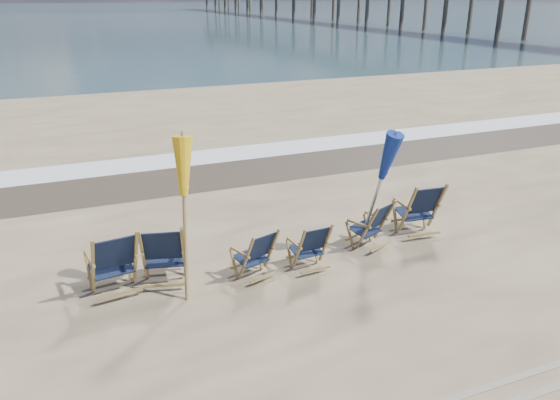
% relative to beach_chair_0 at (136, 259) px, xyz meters
% --- Properties ---
extents(ocean, '(400.00, 400.00, 0.00)m').
position_rel_beach_chair_0_xyz_m(ocean, '(2.60, 126.44, -0.56)').
color(ocean, '#355158').
rests_on(ocean, ground).
extents(surf_foam, '(200.00, 1.40, 0.01)m').
position_rel_beach_chair_0_xyz_m(surf_foam, '(2.60, 6.74, -0.55)').
color(surf_foam, silver).
rests_on(surf_foam, ground).
extents(wet_sand_strip, '(200.00, 2.60, 0.00)m').
position_rel_beach_chair_0_xyz_m(wet_sand_strip, '(2.60, 5.24, -0.56)').
color(wet_sand_strip, '#42362A').
rests_on(wet_sand_strip, ground).
extents(beach_chair_0, '(0.81, 0.89, 1.11)m').
position_rel_beach_chair_0_xyz_m(beach_chair_0, '(0.00, 0.00, 0.00)').
color(beach_chair_0, black).
rests_on(beach_chair_0, ground).
extents(beach_chair_1, '(0.87, 0.93, 1.09)m').
position_rel_beach_chair_0_xyz_m(beach_chair_1, '(0.70, -0.10, -0.01)').
color(beach_chair_1, black).
rests_on(beach_chair_1, ground).
extents(beach_chair_2, '(0.73, 0.78, 0.88)m').
position_rel_beach_chair_0_xyz_m(beach_chair_2, '(2.08, -0.29, -0.12)').
color(beach_chair_2, black).
rests_on(beach_chair_2, ground).
extents(beach_chair_3, '(0.60, 0.67, 0.88)m').
position_rel_beach_chair_0_xyz_m(beach_chair_3, '(2.98, -0.43, -0.12)').
color(beach_chair_3, black).
rests_on(beach_chair_3, ground).
extents(beach_chair_4, '(0.80, 0.84, 0.92)m').
position_rel_beach_chair_0_xyz_m(beach_chair_4, '(4.36, -0.02, -0.10)').
color(beach_chair_4, black).
rests_on(beach_chair_4, ground).
extents(beach_chair_5, '(0.77, 0.86, 1.11)m').
position_rel_beach_chair_0_xyz_m(beach_chair_5, '(5.50, -0.01, -0.00)').
color(beach_chair_5, black).
rests_on(beach_chair_5, ground).
extents(umbrella_yellow, '(0.30, 0.30, 2.41)m').
position_rel_beach_chair_0_xyz_m(umbrella_yellow, '(0.70, -0.34, 1.31)').
color(umbrella_yellow, olive).
rests_on(umbrella_yellow, ground).
extents(umbrella_blue, '(0.30, 0.30, 2.27)m').
position_rel_beach_chair_0_xyz_m(umbrella_blue, '(4.09, -0.08, 1.18)').
color(umbrella_blue, '#A5A5AD').
rests_on(umbrella_blue, ground).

